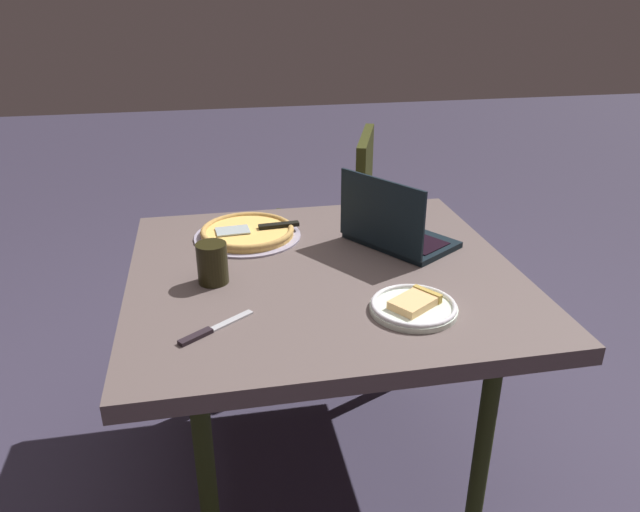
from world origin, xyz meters
TOP-DOWN VIEW (x-y plane):
  - ground_plane at (0.00, 0.00)m, footprint 12.00×12.00m
  - dining_table at (0.00, 0.00)m, footprint 1.06×1.00m
  - laptop at (-0.24, -0.12)m, footprint 0.34×0.37m
  - pizza_plate at (-0.17, 0.27)m, footprint 0.21×0.21m
  - pizza_tray at (0.19, -0.27)m, footprint 0.33×0.33m
  - table_knife at (0.32, 0.27)m, footprint 0.18×0.13m
  - drink_cup at (0.30, 0.02)m, footprint 0.08×0.08m
  - chair_near at (-0.21, -0.83)m, footprint 0.56×0.56m

SIDE VIEW (x-z plane):
  - ground_plane at x=0.00m, z-range 0.00..0.00m
  - chair_near at x=-0.21m, z-range 0.07..0.95m
  - dining_table at x=0.00m, z-range 0.29..0.99m
  - table_knife at x=0.32m, z-range 0.70..0.71m
  - pizza_plate at x=-0.17m, z-range 0.70..0.73m
  - pizza_tray at x=0.19m, z-range 0.70..0.73m
  - laptop at x=-0.24m, z-range 0.64..0.86m
  - drink_cup at x=0.30m, z-range 0.70..0.81m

